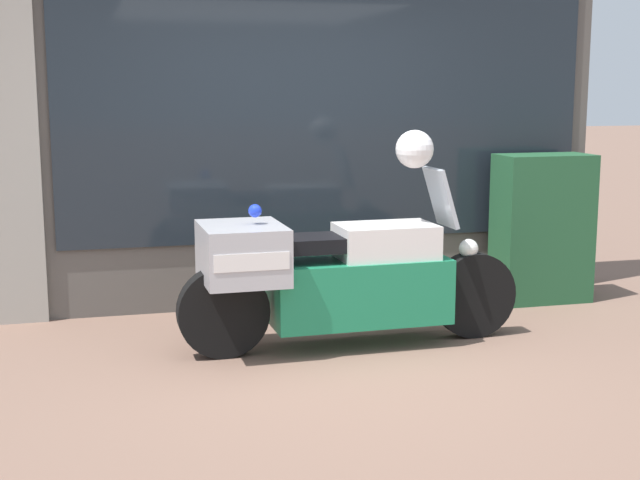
{
  "coord_description": "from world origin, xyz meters",
  "views": [
    {
      "loc": [
        -1.59,
        -5.25,
        1.81
      ],
      "look_at": [
        0.06,
        1.04,
        0.68
      ],
      "focal_mm": 50.0,
      "sensor_mm": 36.0,
      "label": 1
    }
  ],
  "objects": [
    {
      "name": "ground_plane",
      "position": [
        0.0,
        0.0,
        0.0
      ],
      "size": [
        60.0,
        60.0,
        0.0
      ],
      "primitive_type": "plane",
      "color": "#7A5B4C"
    },
    {
      "name": "shop_building",
      "position": [
        -0.36,
        2.0,
        1.94
      ],
      "size": [
        5.39,
        0.55,
        3.87
      ],
      "color": "#56514C",
      "rests_on": "ground"
    },
    {
      "name": "window_display",
      "position": [
        0.31,
        2.03,
        0.48
      ],
      "size": [
        4.17,
        0.3,
        2.04
      ],
      "color": "slate",
      "rests_on": "ground"
    },
    {
      "name": "paramedic_motorcycle",
      "position": [
        0.01,
        0.53,
        0.52
      ],
      "size": [
        2.45,
        0.67,
        1.24
      ],
      "rotation": [
        0.0,
        0.0,
        0.02
      ],
      "color": "black",
      "rests_on": "ground"
    },
    {
      "name": "utility_cabinet",
      "position": [
        2.1,
        1.42,
        0.62
      ],
      "size": [
        0.78,
        0.42,
        1.24
      ],
      "primitive_type": "cube",
      "color": "#235633",
      "rests_on": "ground"
    },
    {
      "name": "white_helmet",
      "position": [
        0.61,
        0.54,
        1.37
      ],
      "size": [
        0.27,
        0.27,
        0.27
      ],
      "primitive_type": "sphere",
      "color": "white",
      "rests_on": "paramedic_motorcycle"
    }
  ]
}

